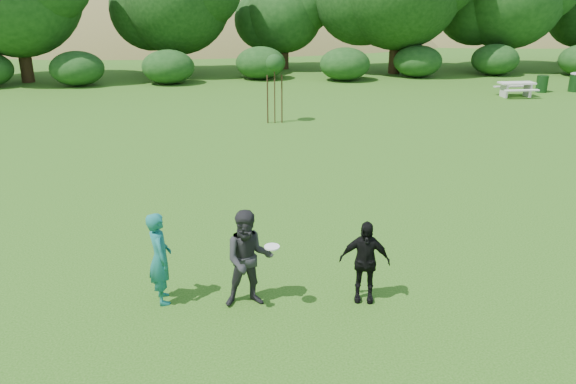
# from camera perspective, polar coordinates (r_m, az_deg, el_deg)

# --- Properties ---
(ground) EXTENTS (120.00, 120.00, 0.00)m
(ground) POSITION_cam_1_polar(r_m,az_deg,el_deg) (10.34, 1.96, -11.48)
(ground) COLOR #19470C
(ground) RESTS_ON ground
(player_teal) EXTENTS (0.56, 0.71, 1.73)m
(player_teal) POSITION_cam_1_polar(r_m,az_deg,el_deg) (10.34, -12.88, -6.55)
(player_teal) COLOR #166663
(player_teal) RESTS_ON ground
(player_grey) EXTENTS (0.90, 0.71, 1.81)m
(player_grey) POSITION_cam_1_polar(r_m,az_deg,el_deg) (9.98, -4.02, -6.81)
(player_grey) COLOR #262628
(player_grey) RESTS_ON ground
(player_black) EXTENTS (0.97, 0.57, 1.55)m
(player_black) POSITION_cam_1_polar(r_m,az_deg,el_deg) (10.25, 7.78, -7.00)
(player_black) COLOR black
(player_black) RESTS_ON ground
(trash_can_near) EXTENTS (0.60, 0.60, 0.90)m
(trash_can_near) POSITION_cam_1_polar(r_m,az_deg,el_deg) (34.01, 24.40, 9.98)
(trash_can_near) COLOR #143714
(trash_can_near) RESTS_ON ground
(frisbee) EXTENTS (0.27, 0.27, 0.03)m
(frisbee) POSITION_cam_1_polar(r_m,az_deg,el_deg) (9.65, -1.64, -5.59)
(frisbee) COLOR white
(frisbee) RESTS_ON ground
(sapling) EXTENTS (0.70, 0.70, 2.85)m
(sapling) POSITION_cam_1_polar(r_m,az_deg,el_deg) (23.50, -1.39, 12.79)
(sapling) COLOR #392616
(sapling) RESTS_ON ground
(picnic_table) EXTENTS (1.80, 1.48, 0.76)m
(picnic_table) POSITION_cam_1_polar(r_m,az_deg,el_deg) (31.98, 22.18, 9.86)
(picnic_table) COLOR beige
(picnic_table) RESTS_ON ground
(trash_can_lidded) EXTENTS (0.60, 0.60, 1.05)m
(trash_can_lidded) POSITION_cam_1_polar(r_m,az_deg,el_deg) (34.97, 27.13, 9.95)
(trash_can_lidded) COLOR #133413
(trash_can_lidded) RESTS_ON ground
(hillside) EXTENTS (150.00, 72.00, 52.00)m
(hillside) POSITION_cam_1_polar(r_m,az_deg,el_deg) (79.09, -5.94, 7.32)
(hillside) COLOR olive
(hillside) RESTS_ON ground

